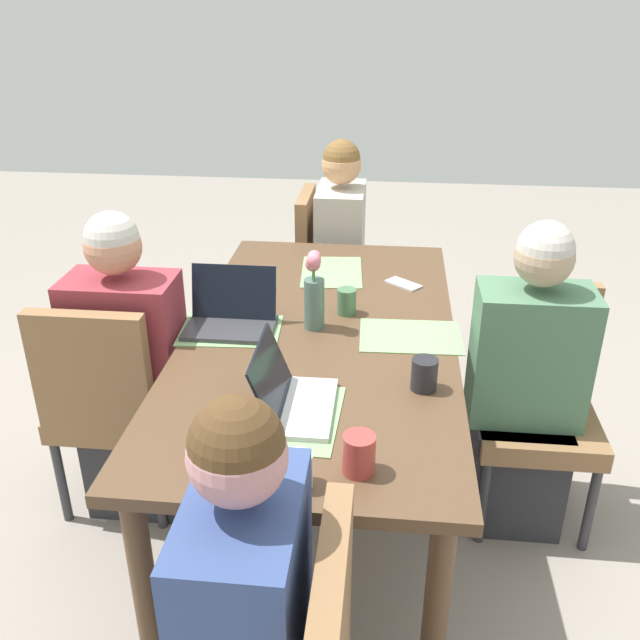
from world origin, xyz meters
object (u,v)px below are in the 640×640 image
(chair_head_left_left_near, at_px, (327,266))
(laptop_head_right_left_far, at_px, (289,398))
(person_far_left_mid, at_px, (523,396))
(person_head_left_left_near, at_px, (340,266))
(coffee_mug_near_left, at_px, (216,446))
(phone_silver, at_px, (403,284))
(laptop_near_right_near, at_px, (231,317))
(coffee_mug_near_right, at_px, (359,454))
(chair_far_left_mid, at_px, (535,393))
(person_near_right_near, at_px, (132,382))
(coffee_mug_centre_left, at_px, (424,374))
(coffee_mug_centre_right, at_px, (298,470))
(chair_near_right_near, at_px, (110,397))
(dining_table, at_px, (320,352))
(coffee_mug_far_left, at_px, (347,301))
(flower_vase, at_px, (314,292))
(phone_black, at_px, (236,285))

(chair_head_left_left_near, xyz_separation_m, laptop_head_right_left_far, (1.80, 0.06, 0.29))
(person_far_left_mid, bearing_deg, person_head_left_left_near, -147.81)
(person_far_left_mid, height_order, coffee_mug_near_left, person_far_left_mid)
(phone_silver, bearing_deg, laptop_near_right_near, -103.50)
(coffee_mug_near_right, height_order, phone_silver, coffee_mug_near_right)
(chair_far_left_mid, distance_m, person_near_right_near, 1.53)
(coffee_mug_near_left, xyz_separation_m, coffee_mug_centre_left, (-0.42, 0.56, 0.01))
(coffee_mug_centre_right, bearing_deg, person_head_left_left_near, -178.48)
(chair_near_right_near, distance_m, phone_silver, 1.26)
(coffee_mug_centre_left, xyz_separation_m, phone_silver, (-0.82, -0.06, -0.05))
(person_head_left_left_near, relative_size, phone_silver, 7.97)
(laptop_head_right_left_far, bearing_deg, chair_far_left_mid, 124.76)
(dining_table, relative_size, coffee_mug_near_right, 17.23)
(coffee_mug_near_left, relative_size, coffee_mug_far_left, 0.87)
(person_near_right_near, height_order, coffee_mug_centre_right, person_near_right_near)
(coffee_mug_near_right, bearing_deg, coffee_mug_centre_left, 157.24)
(person_far_left_mid, distance_m, laptop_head_right_left_far, 0.98)
(person_near_right_near, distance_m, coffee_mug_far_left, 0.87)
(coffee_mug_far_left, bearing_deg, person_far_left_mid, 75.74)
(person_head_left_left_near, xyz_separation_m, coffee_mug_centre_right, (2.07, 0.05, 0.27))
(chair_far_left_mid, relative_size, flower_vase, 3.00)
(coffee_mug_far_left, bearing_deg, dining_table, -26.13)
(coffee_mug_centre_left, bearing_deg, coffee_mug_near_left, -53.19)
(dining_table, distance_m, phone_black, 0.56)
(person_near_right_near, height_order, phone_silver, person_near_right_near)
(chair_near_right_near, distance_m, coffee_mug_near_right, 1.20)
(person_near_right_near, height_order, coffee_mug_far_left, person_near_right_near)
(coffee_mug_near_left, relative_size, coffee_mug_centre_left, 0.84)
(chair_head_left_left_near, xyz_separation_m, chair_far_left_mid, (1.21, 0.91, 0.00))
(person_near_right_near, bearing_deg, coffee_mug_centre_right, 43.24)
(laptop_head_right_left_far, height_order, coffee_mug_far_left, laptop_head_right_left_far)
(dining_table, relative_size, laptop_head_right_left_far, 5.90)
(coffee_mug_centre_left, bearing_deg, coffee_mug_centre_right, -33.46)
(person_far_left_mid, xyz_separation_m, chair_near_right_near, (0.13, -1.52, -0.03))
(coffee_mug_near_right, bearing_deg, coffee_mug_centre_right, -65.03)
(laptop_near_right_near, height_order, coffee_mug_centre_right, laptop_near_right_near)
(laptop_near_right_near, xyz_separation_m, coffee_mug_centre_left, (0.36, 0.69, 0.01))
(person_far_left_mid, xyz_separation_m, coffee_mug_near_right, (0.78, -0.57, 0.28))
(laptop_head_right_left_far, distance_m, coffee_mug_centre_right, 0.34)
(flower_vase, relative_size, phone_black, 2.00)
(chair_head_left_left_near, distance_m, coffee_mug_centre_right, 2.15)
(chair_head_left_left_near, height_order, coffee_mug_near_left, chair_head_left_left_near)
(chair_head_left_left_near, bearing_deg, coffee_mug_far_left, 9.18)
(coffee_mug_centre_right, bearing_deg, coffee_mug_near_left, -109.30)
(flower_vase, height_order, coffee_mug_far_left, flower_vase)
(dining_table, bearing_deg, phone_black, -134.51)
(person_head_left_left_near, xyz_separation_m, phone_black, (0.84, -0.37, 0.23))
(coffee_mug_near_left, bearing_deg, phone_black, -170.13)
(person_far_left_mid, bearing_deg, coffee_mug_centre_left, -47.86)
(laptop_near_right_near, bearing_deg, laptop_head_right_left_far, 28.97)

